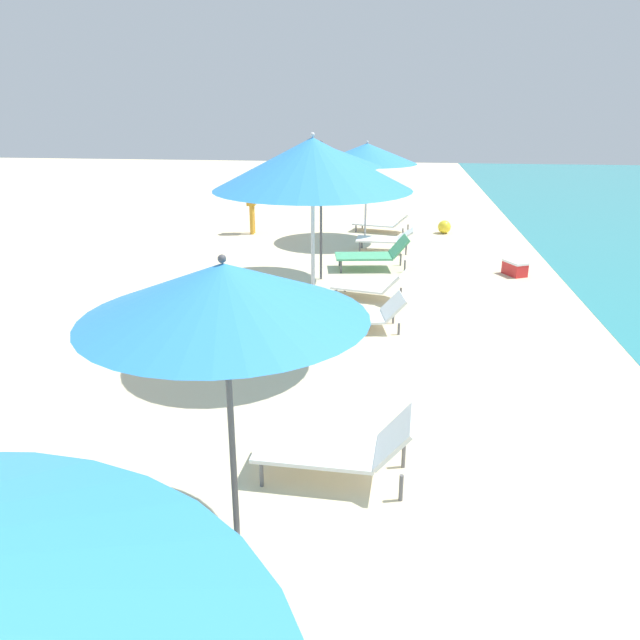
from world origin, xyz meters
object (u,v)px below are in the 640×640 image
Objects in this scene: umbrella_fifth at (321,155)px; lounger_farthest_shoreside at (384,222)px; umbrella_fourth at (313,164)px; umbrella_third at (224,291)px; lounger_fifth_inland at (371,285)px; beach_ball at (444,227)px; person_walking_near at (252,199)px; cooler_box at (515,268)px; lounger_farthest_inland at (386,238)px; umbrella_farthest at (367,153)px; lounger_fourth_shoreside at (364,314)px; lounger_third_shoreside at (339,446)px; lounger_fifth_shoreside at (374,254)px.

umbrella_fifth is 5.42m from lounger_farthest_shoreside.
umbrella_fourth is 1.83× the size of lounger_farthest_shoreside.
umbrella_third is 12.92m from lounger_farthest_shoreside.
lounger_fifth_inland is 3.97× the size of beach_ball.
cooler_box is (6.31, -3.43, -0.78)m from person_walking_near.
lounger_farthest_inland is (0.85, 6.63, -2.35)m from umbrella_fourth.
person_walking_near is 7.23m from cooler_box.
lounger_fourth_shoreside is at bearing -87.05° from umbrella_farthest.
lounger_fourth_shoreside is at bearing 81.77° from umbrella_third.
cooler_box is (2.88, 1.94, -0.10)m from lounger_fifth_inland.
beach_ball is (1.75, 7.65, -0.08)m from lounger_fourth_shoreside.
lounger_third_shoreside is 0.94× the size of lounger_fifth_shoreside.
umbrella_fourth is 2.16× the size of lounger_fourth_shoreside.
umbrella_third is 1.75× the size of lounger_fifth_inland.
lounger_farthest_shoreside is at bearing -85.59° from lounger_farthest_inland.
umbrella_fifth reaches higher than umbrella_farthest.
lounger_farthest_shoreside is 2.28m from lounger_farthest_inland.
beach_ball is at bearing 75.08° from umbrella_fourth.
lounger_fifth_inland is 3.73m from lounger_farthest_inland.
lounger_farthest_shoreside is (0.76, 8.91, -2.40)m from umbrella_fourth.
umbrella_fourth is at bearing 88.39° from umbrella_third.
umbrella_fifth is 2.69m from lounger_fifth_inland.
umbrella_fifth is 2.50m from lounger_fifth_shoreside.
umbrella_third is 1.61× the size of lounger_third_shoreside.
person_walking_near is (-2.66, 12.12, -1.23)m from umbrella_third.
umbrella_third reaches higher than lounger_farthest_inland.
umbrella_farthest reaches higher than person_walking_near.
person_walking_near is (-3.07, 0.59, -1.25)m from umbrella_farthest.
person_walking_near reaches higher than lounger_farthest_shoreside.
umbrella_third is at bearing 58.20° from lounger_third_shoreside.
umbrella_fourth is 7.08m from lounger_farthest_inland.
umbrella_fourth is (-0.62, 2.78, 2.33)m from lounger_third_shoreside.
lounger_fifth_shoreside reaches higher than lounger_farthest_inland.
lounger_fourth_shoreside is 7.81m from person_walking_near.
lounger_farthest_shoreside is 1.63m from beach_ball.
lounger_farthest_inland is 2.32× the size of cooler_box.
lounger_fifth_inland is 1.02× the size of lounger_farthest_inland.
umbrella_fifth reaches higher than beach_ball.
cooler_box is at bearing -31.30° from person_walking_near.
umbrella_fourth is at bearing 74.01° from lounger_fifth_shoreside.
umbrella_farthest reaches higher than lounger_fourth_shoreside.
lounger_fourth_shoreside is at bearing -66.92° from person_walking_near.
lounger_fifth_shoreside reaches higher than cooler_box.
umbrella_farthest is at bearing -97.36° from lounger_fourth_shoreside.
lounger_fifth_shoreside reaches higher than lounger_farthest_shoreside.
umbrella_third is at bearing -91.61° from umbrella_fourth.
umbrella_fourth is 2.80m from lounger_fourth_shoreside.
umbrella_third is at bearing -80.45° from person_walking_near.
lounger_fourth_shoreside is 7.63m from lounger_farthest_shoreside.
umbrella_fourth is 1.96× the size of person_walking_near.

